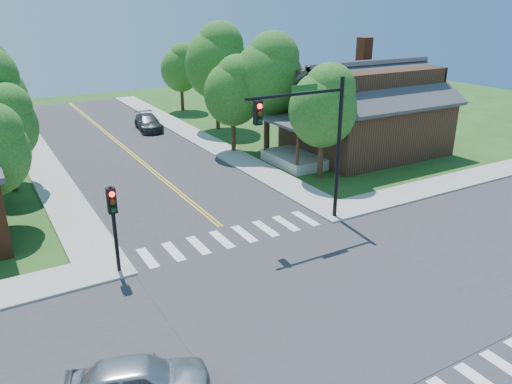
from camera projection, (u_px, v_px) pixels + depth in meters
ground at (310, 301)px, 18.65m from camera, size 100.00×100.00×0.00m
road_ns at (310, 300)px, 18.64m from camera, size 10.00×90.00×0.04m
road_ew at (310, 300)px, 18.64m from camera, size 90.00×10.00×0.04m
intersection_patch at (310, 301)px, 18.65m from camera, size 10.20×10.20×0.06m
sidewalk_ne at (355, 144)px, 38.83m from camera, size 40.00×40.00×0.14m
crosswalk_north at (233, 236)px, 23.64m from camera, size 8.85×2.00×0.01m
centerline at (310, 300)px, 18.63m from camera, size 0.30×90.00×0.01m
signal_mast_ne at (312, 130)px, 23.27m from camera, size 5.30×0.42×7.20m
signal_pole_nw at (113, 214)px, 19.57m from camera, size 0.34×0.42×3.80m
house_ne at (366, 107)px, 36.05m from camera, size 13.05×8.80×7.11m
tree_e_a at (325, 104)px, 30.02m from camera, size 4.22×4.01×7.17m
tree_e_b at (269, 74)px, 35.46m from camera, size 5.09×4.84×8.65m
tree_e_c at (217, 59)px, 41.84m from camera, size 5.33×5.06×9.06m
tree_e_d at (182, 66)px, 49.72m from camera, size 3.98×3.78×6.77m
tree_house at (234, 89)px, 35.43m from camera, size 4.17×3.96×7.10m
tree_bldg at (4, 122)px, 27.97m from camera, size 3.74×3.55×6.35m
car_silver at (138, 382)px, 13.71m from camera, size 3.99×4.93×1.35m
car_dgrey at (148, 123)px, 43.17m from camera, size 2.91×4.99×1.32m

